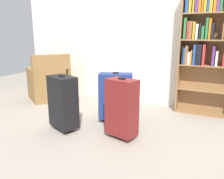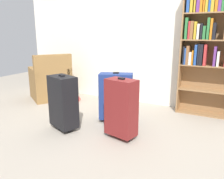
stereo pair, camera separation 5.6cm
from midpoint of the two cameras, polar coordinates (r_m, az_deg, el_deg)
The scene contains 8 objects.
ground_plane at distance 2.97m, azimuth -1.04°, elevation -11.72°, with size 9.54×9.54×0.00m, color #9E9384.
back_wall at distance 4.20m, azimuth 10.15°, elevation 13.97°, with size 5.45×0.10×2.60m, color silver.
bookshelf at distance 3.83m, azimuth 23.81°, elevation 10.71°, with size 0.89×0.25×1.95m.
armchair at distance 4.69m, azimuth -14.74°, elevation 1.59°, with size 0.97×0.97×0.90m.
mug at distance 4.45m, azimuth -8.33°, elevation -2.33°, with size 0.12×0.08×0.10m.
suitcase_black at distance 3.12m, azimuth -11.65°, elevation -2.98°, with size 0.46×0.37×0.76m.
suitcase_dark_red at distance 2.80m, azimuth 2.89°, elevation -4.54°, with size 0.41×0.30×0.77m.
suitcase_navy_blue at distance 3.33m, azimuth 1.46°, elevation -1.72°, with size 0.52×0.37×0.74m.
Camera 2 is at (1.32, -2.33, 1.29)m, focal length 36.50 mm.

